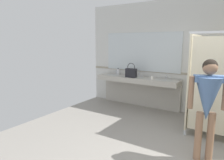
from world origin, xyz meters
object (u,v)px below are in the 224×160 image
Objects in this scene: person_standing at (208,98)px; paper_cup at (152,78)px; soap_dispenser at (118,72)px; handbag at (131,73)px.

paper_cup is at bearing 132.03° from person_standing.
person_standing is 8.33× the size of soap_dispenser.
person_standing is at bearing -35.98° from soap_dispenser.
handbag is at bearing 141.67° from person_standing.
person_standing is at bearing -47.97° from paper_cup.
person_standing is 3.96× the size of handbag.
person_standing is at bearing -38.33° from handbag.
soap_dispenser is 1.25m from paper_cup.
soap_dispenser is (-2.83, 2.05, -0.05)m from person_standing.
soap_dispenser is 2.31× the size of paper_cup.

